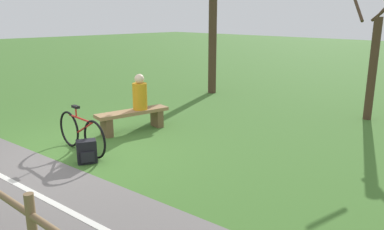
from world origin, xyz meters
name	(u,v)px	position (x,y,z in m)	size (l,w,h in m)	color
ground_plane	(75,155)	(0.00, 0.00, 0.00)	(80.00, 80.00, 0.00)	#3D6B28
bench	(133,117)	(-1.76, -0.47, 0.34)	(1.79, 0.67, 0.49)	#937047
person_seated	(140,94)	(-1.97, -0.44, 0.86)	(0.39, 0.39, 0.83)	orange
bicycle	(81,133)	(-0.19, -0.03, 0.39)	(0.08, 1.72, 0.92)	black
backpack	(87,152)	(0.04, 0.54, 0.21)	(0.41, 0.37, 0.43)	black
tree_mid_field	(212,34)	(-6.49, -2.25, 2.02)	(0.98, 0.67, 4.53)	#473323
tree_by_path	(374,56)	(-6.72, 3.01, 1.64)	(1.60, 1.59, 3.63)	#473323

